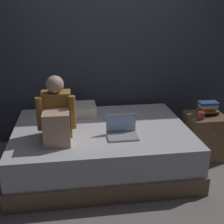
{
  "coord_description": "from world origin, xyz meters",
  "views": [
    {
      "loc": [
        -0.52,
        -2.78,
        1.81
      ],
      "look_at": [
        -0.1,
        0.1,
        0.76
      ],
      "focal_mm": 47.04,
      "sensor_mm": 36.0,
      "label": 1
    }
  ],
  "objects": [
    {
      "name": "book_stack",
      "position": [
        1.12,
        0.39,
        0.64
      ],
      "size": [
        0.24,
        0.16,
        0.16
      ],
      "color": "black",
      "rests_on": "nightstand"
    },
    {
      "name": "laptop",
      "position": [
        -0.01,
        0.03,
        0.56
      ],
      "size": [
        0.32,
        0.23,
        0.22
      ],
      "color": "#9EA0A5",
      "rests_on": "bed"
    },
    {
      "name": "person_sitting",
      "position": [
        -0.68,
        0.06,
        0.76
      ],
      "size": [
        0.39,
        0.44,
        0.66
      ],
      "color": "olive",
      "rests_on": "bed"
    },
    {
      "name": "mug",
      "position": [
        0.97,
        0.24,
        0.6
      ],
      "size": [
        0.08,
        0.08,
        0.09
      ],
      "primitive_type": "cylinder",
      "color": "#933833",
      "rests_on": "nightstand"
    },
    {
      "name": "bed",
      "position": [
        -0.2,
        0.3,
        0.25
      ],
      "size": [
        2.0,
        1.5,
        0.51
      ],
      "color": "#7A6047",
      "rests_on": "ground_plane"
    },
    {
      "name": "pillow",
      "position": [
        -0.5,
        0.75,
        0.57
      ],
      "size": [
        0.56,
        0.36,
        0.13
      ],
      "primitive_type": "cube",
      "color": "silver",
      "rests_on": "bed"
    },
    {
      "name": "wall_back",
      "position": [
        0.0,
        1.2,
        1.35
      ],
      "size": [
        5.6,
        0.1,
        2.7
      ],
      "primitive_type": "cube",
      "color": "#383D4C",
      "rests_on": "ground_plane"
    },
    {
      "name": "nightstand",
      "position": [
        1.1,
        0.36,
        0.28
      ],
      "size": [
        0.44,
        0.46,
        0.56
      ],
      "color": "brown",
      "rests_on": "ground_plane"
    },
    {
      "name": "ground_plane",
      "position": [
        0.0,
        0.0,
        0.0
      ],
      "size": [
        8.0,
        8.0,
        0.0
      ],
      "primitive_type": "plane",
      "color": "gray"
    }
  ]
}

